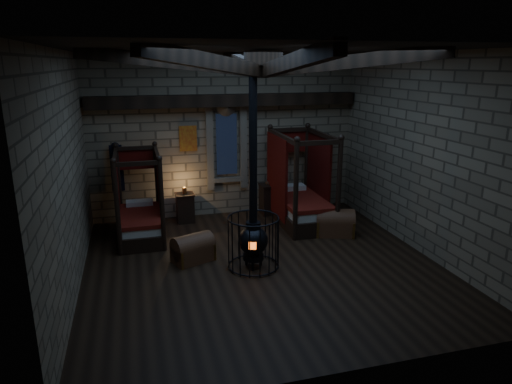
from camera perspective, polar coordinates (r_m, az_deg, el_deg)
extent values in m
cube|color=black|center=(9.41, 0.80, -9.10)|extent=(7.00, 7.00, 0.01)
cube|color=#847054|center=(12.08, -3.76, 6.93)|extent=(7.00, 0.02, 4.20)
cube|color=#847054|center=(5.58, 10.83, -4.02)|extent=(7.00, 0.02, 4.20)
cube|color=#847054|center=(8.48, -22.53, 1.91)|extent=(0.02, 7.00, 4.20)
cube|color=#847054|center=(10.24, 20.08, 4.38)|extent=(0.02, 7.00, 4.20)
cube|color=black|center=(8.53, 0.91, 17.41)|extent=(7.00, 7.00, 0.01)
cube|color=black|center=(11.79, -3.66, 11.36)|extent=(6.86, 0.35, 0.30)
cylinder|color=black|center=(8.53, 0.91, 16.40)|extent=(0.70, 0.70, 0.25)
cube|color=black|center=(12.06, -3.69, 5.96)|extent=(0.55, 0.04, 1.60)
cube|color=maroon|center=(11.88, -8.48, 6.64)|extent=(0.45, 0.03, 0.65)
cube|color=black|center=(11.82, -16.98, 2.86)|extent=(0.30, 0.10, 1.15)
cube|color=black|center=(12.88, 8.77, 4.41)|extent=(0.30, 0.10, 1.15)
cube|color=black|center=(11.06, -14.10, -4.74)|extent=(1.00, 1.91, 0.33)
cube|color=beige|center=(10.98, -14.19, -3.49)|extent=(0.89, 1.77, 0.20)
cube|color=maroon|center=(10.94, -14.24, -2.85)|extent=(0.94, 1.80, 0.09)
cube|color=beige|center=(11.58, -14.34, -1.35)|extent=(0.64, 0.32, 0.13)
cube|color=#510C07|center=(11.56, -14.73, 4.01)|extent=(1.01, 0.05, 0.50)
cylinder|color=black|center=(9.93, -16.94, -2.18)|extent=(0.10, 0.10, 2.02)
cylinder|color=black|center=(11.70, -16.73, 0.52)|extent=(0.10, 0.10, 2.02)
cylinder|color=black|center=(9.93, -11.66, -1.81)|extent=(0.10, 0.10, 2.02)
cylinder|color=black|center=(11.70, -12.25, 0.84)|extent=(0.10, 0.10, 2.02)
cube|color=#510C07|center=(11.07, -16.96, -0.11)|extent=(0.06, 1.38, 1.79)
cube|color=#510C07|center=(11.07, -11.93, 0.25)|extent=(0.06, 1.38, 1.79)
cube|color=black|center=(11.72, 5.60, -3.02)|extent=(1.16, 2.20, 0.38)
cube|color=beige|center=(11.63, 5.64, -1.65)|extent=(1.03, 2.03, 0.23)
cube|color=maroon|center=(11.59, 5.66, -0.96)|extent=(1.09, 2.07, 0.10)
cube|color=beige|center=(12.28, 4.40, 0.55)|extent=(0.74, 0.38, 0.15)
cube|color=#510C07|center=(12.28, 4.09, 6.33)|extent=(1.16, 0.06, 0.58)
cylinder|color=black|center=(10.32, 5.00, -0.02)|extent=(0.12, 0.12, 2.31)
cylinder|color=black|center=(12.26, 1.74, 2.58)|extent=(0.12, 0.12, 2.31)
cylinder|color=black|center=(10.71, 10.30, 0.37)|extent=(0.12, 0.12, 2.31)
cylinder|color=black|center=(12.58, 6.34, 2.85)|extent=(0.12, 0.12, 2.31)
cube|color=#510C07|center=(11.55, 2.61, 2.02)|extent=(0.08, 1.58, 2.05)
cube|color=#510C07|center=(11.92, 7.73, 2.32)|extent=(0.08, 1.58, 2.05)
cube|color=#59321C|center=(9.61, -7.87, -7.60)|extent=(0.94, 0.76, 0.34)
cylinder|color=#59321C|center=(9.54, -7.91, -6.67)|extent=(0.94, 0.76, 0.50)
cube|color=#AA7B34|center=(9.45, -9.89, -8.10)|extent=(0.23, 0.50, 0.36)
cube|color=#AA7B34|center=(9.77, -5.92, -7.10)|extent=(0.23, 0.50, 0.36)
cube|color=#59321C|center=(11.06, 9.79, -4.37)|extent=(1.02, 0.80, 0.37)
cylinder|color=#59321C|center=(11.00, 9.84, -3.47)|extent=(1.02, 0.80, 0.55)
cube|color=#AA7B34|center=(11.03, 7.64, -4.35)|extent=(0.23, 0.56, 0.39)
cube|color=#AA7B34|center=(11.12, 11.92, -4.39)|extent=(0.23, 0.56, 0.39)
cube|color=black|center=(11.86, -8.83, -2.05)|extent=(0.44, 0.42, 0.72)
cube|color=black|center=(11.75, -8.91, -0.29)|extent=(0.48, 0.46, 0.04)
cylinder|color=#AA7B34|center=(11.73, -8.93, 0.19)|extent=(0.10, 0.10, 0.16)
cube|color=black|center=(12.35, 1.71, -0.99)|extent=(0.48, 0.45, 0.78)
cube|color=black|center=(12.23, 1.72, 0.86)|extent=(0.52, 0.50, 0.04)
cube|color=#59321C|center=(12.22, 1.73, 1.16)|extent=(0.20, 0.15, 0.06)
cylinder|color=black|center=(9.22, -0.34, -8.05)|extent=(0.42, 0.42, 0.10)
sphere|color=black|center=(9.09, -0.35, -6.06)|extent=(0.59, 0.59, 0.59)
cylinder|color=black|center=(8.98, -0.35, -4.21)|extent=(0.29, 0.29, 0.15)
cube|color=#FF5914|center=(8.83, -0.45, -6.75)|extent=(0.15, 0.06, 0.15)
cylinder|color=black|center=(8.56, -0.37, 5.95)|extent=(0.16, 0.16, 3.11)
torus|color=black|center=(9.30, -0.34, -9.11)|extent=(1.03, 1.03, 0.03)
torus|color=black|center=(8.93, -0.35, -3.26)|extent=(1.03, 1.03, 0.03)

